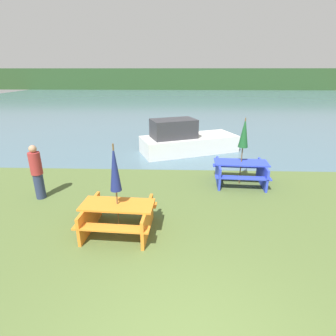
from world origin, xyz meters
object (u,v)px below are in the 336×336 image
picnic_table_orange (118,215)px  person (37,172)px  boat (185,140)px  umbrella_darkgreen (244,133)px  picnic_table_blue (240,171)px  umbrella_navy (115,168)px

picnic_table_orange → person: (-2.72, 1.65, 0.38)m
boat → person: size_ratio=2.87×
umbrella_darkgreen → boat: 4.13m
picnic_table_blue → boat: 3.96m
umbrella_navy → person: size_ratio=1.32×
picnic_table_blue → person: person is taller
umbrella_darkgreen → boat: size_ratio=0.47×
umbrella_darkgreen → person: bearing=-168.1°
picnic_table_blue → person: 6.36m
picnic_table_orange → picnic_table_blue: picnic_table_blue is taller
umbrella_navy → picnic_table_blue: bearing=40.2°
umbrella_darkgreen → picnic_table_orange: bearing=-139.8°
person → boat: bearing=47.5°
picnic_table_blue → person: size_ratio=1.11×
umbrella_navy → boat: (1.74, 6.51, -1.02)m
boat → picnic_table_orange: bearing=-126.9°
umbrella_navy → umbrella_darkgreen: size_ratio=0.97×
boat → picnic_table_blue: bearing=-85.7°
person → picnic_table_blue: bearing=11.9°
picnic_table_orange → umbrella_darkgreen: umbrella_darkgreen is taller
umbrella_navy → person: 3.27m
picnic_table_orange → umbrella_navy: umbrella_navy is taller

